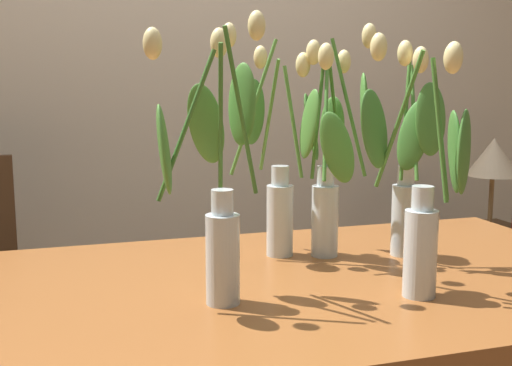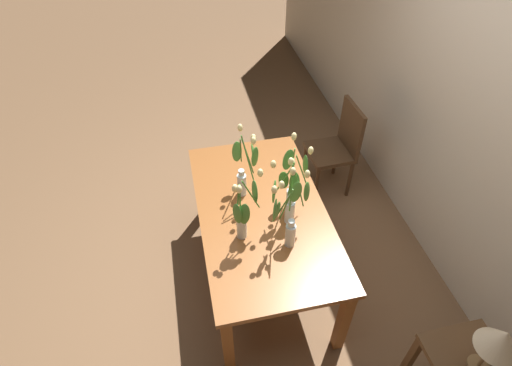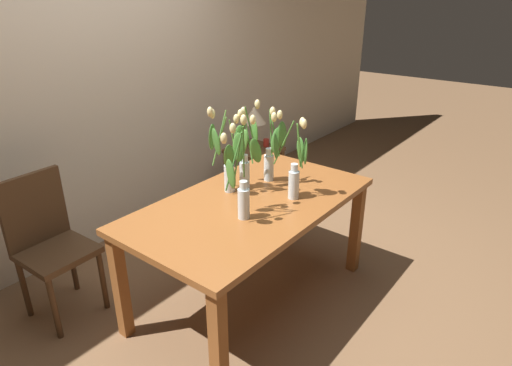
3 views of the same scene
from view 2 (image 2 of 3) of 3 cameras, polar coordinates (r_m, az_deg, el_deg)
The scene contains 10 objects.
ground_plane at distance 3.45m, azimuth 0.73°, elevation -12.25°, with size 18.00×18.00×0.00m, color brown.
room_wall_rear at distance 3.10m, azimuth 29.36°, elevation 8.71°, with size 9.00×0.10×2.70m, color beige.
dining_table at distance 2.93m, azimuth 0.84°, elevation -5.08°, with size 1.60×0.90×0.74m.
tulip_vase_0 at distance 2.74m, azimuth 5.32°, elevation -0.32°, with size 0.26×0.18×0.58m.
tulip_vase_1 at distance 2.84m, azimuth -1.65°, elevation 1.84°, with size 0.25×0.17×0.58m.
tulip_vase_2 at distance 2.53m, azimuth 4.30°, elevation -6.03°, with size 0.12×0.17×0.53m.
tulip_vase_3 at distance 2.55m, azimuth -1.84°, elevation -4.74°, with size 0.21×0.22×0.54m.
tulip_vase_4 at distance 2.63m, azimuth 4.86°, elevation -2.18°, with size 0.20×0.27×0.58m.
dining_chair at distance 3.85m, azimuth 11.65°, elevation 5.36°, with size 0.42×0.42×0.93m.
table_lamp at distance 2.53m, azimuth 31.46°, elevation -18.67°, with size 0.22×0.22×0.40m.
Camera 2 is at (1.89, -0.46, 2.85)m, focal length 28.08 mm.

